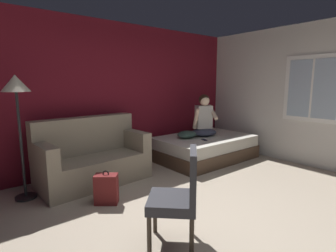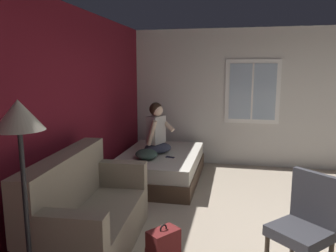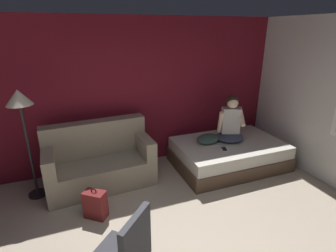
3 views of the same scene
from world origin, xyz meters
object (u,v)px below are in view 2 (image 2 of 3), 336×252
bed (160,166)px  person_seated (157,132)px  backpack (163,250)px  throw_pillow (146,154)px  couch (87,214)px  cell_phone (170,157)px  floor_lamp (20,137)px  side_chair (305,222)px

bed → person_seated: size_ratio=2.31×
backpack → throw_pillow: size_ratio=0.95×
couch → throw_pillow: size_ratio=3.64×
bed → cell_phone: cell_phone is taller
person_seated → throw_pillow: 0.51m
backpack → person_seated: bearing=14.8°
backpack → floor_lamp: (-0.82, 0.85, 1.24)m
bed → side_chair: side_chair is taller
floor_lamp → backpack: bearing=-46.3°
floor_lamp → throw_pillow: bearing=-1.8°
throw_pillow → cell_phone: throw_pillow is taller
bed → backpack: bearing=-166.4°
bed → person_seated: bearing=60.8°
side_chair → backpack: 1.35m
side_chair → backpack: (-0.15, 1.30, -0.34)m
person_seated → cell_phone: person_seated is taller
bed → person_seated: 0.60m
bed → cell_phone: bearing=-138.6°
side_chair → cell_phone: bearing=38.2°
person_seated → bed: bearing=-119.2°
side_chair → person_seated: bearing=39.1°
throw_pillow → floor_lamp: floor_lamp is taller
side_chair → person_seated: (2.43, 1.98, 0.30)m
bed → floor_lamp: bearing=175.9°
throw_pillow → couch: bearing=176.9°
bed → throw_pillow: size_ratio=4.21×
cell_phone → bed: bearing=-121.7°
backpack → side_chair: bearing=-83.5°
backpack → throw_pillow: bearing=19.3°
floor_lamp → couch: bearing=0.6°
bed → floor_lamp: (-3.36, 0.24, 1.19)m
person_seated → throw_pillow: (-0.42, 0.08, -0.29)m
person_seated → floor_lamp: floor_lamp is taller
backpack → floor_lamp: 1.71m
couch → backpack: (-0.18, -0.86, -0.20)m
backpack → floor_lamp: bearing=133.7°
bed → cell_phone: size_ratio=14.02×
person_seated → throw_pillow: size_ratio=1.82×
person_seated → cell_phone: size_ratio=6.08×
couch → person_seated: (2.40, -0.18, 0.44)m
person_seated → couch: bearing=175.7°
person_seated → backpack: person_seated is taller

